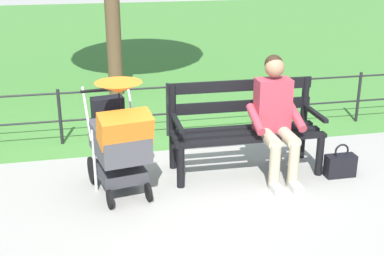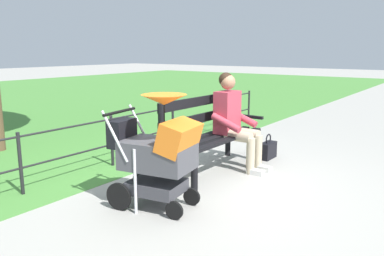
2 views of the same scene
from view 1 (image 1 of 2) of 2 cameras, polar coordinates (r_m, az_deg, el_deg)
name	(u,v)px [view 1 (image 1 of 2)]	position (r m, az deg, el deg)	size (l,w,h in m)	color
ground_plane	(188,178)	(5.43, -0.40, -5.59)	(60.00, 60.00, 0.00)	#9E9B93
grass_lawn	(120,36)	(13.83, -8.03, 10.10)	(40.00, 16.00, 0.01)	#478438
park_bench	(244,123)	(5.49, 5.85, 0.52)	(1.61, 0.62, 0.96)	black
person_on_bench	(276,115)	(5.33, 9.33, 1.47)	(0.54, 0.74, 1.28)	tan
stroller	(119,137)	(4.95, -8.13, -0.95)	(0.64, 0.95, 1.15)	black
handbag	(340,165)	(5.64, 16.23, -4.00)	(0.32, 0.14, 0.37)	black
park_fence	(189,103)	(6.50, -0.30, 2.79)	(7.97, 0.04, 0.70)	black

